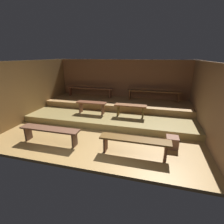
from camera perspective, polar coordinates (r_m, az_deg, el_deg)
name	(u,v)px	position (r m, az deg, el deg)	size (l,w,h in m)	color
ground	(109,124)	(6.24, -1.08, -4.01)	(6.99, 5.44, 0.08)	#9E7944
wall_back	(122,83)	(8.14, 3.46, 9.79)	(6.99, 0.06, 2.21)	brown
wall_left	(34,89)	(7.37, -25.38, 7.07)	(0.06, 5.44, 2.21)	olive
wall_right	(206,99)	(5.88, 29.64, 3.81)	(0.06, 5.44, 2.21)	#876142
platform_lower	(114,113)	(6.90, 0.70, -0.34)	(6.19, 3.06, 0.23)	#96824B
platform_middle	(118,103)	(7.47, 2.01, 3.04)	(6.19, 1.68, 0.23)	#AB7E49
bench_floor_left	(50,131)	(5.02, -20.59, -6.17)	(1.74, 0.32, 0.46)	brown
bench_floor_right	(135,142)	(4.19, 7.76, -10.13)	(1.74, 0.32, 0.46)	brown
bench_lower_left	(92,105)	(6.47, -7.04, 2.50)	(1.16, 0.32, 0.46)	brown
bench_lower_right	(130,108)	(6.09, 6.35, 1.47)	(1.16, 0.32, 0.46)	brown
bench_middle_left	(90,89)	(8.19, -7.74, 7.85)	(2.34, 0.32, 0.46)	brown
bench_middle_right	(153,92)	(7.59, 14.06, 6.58)	(2.34, 0.32, 0.46)	brown
wooden_crate_floor	(172,142)	(4.84, 19.95, -9.76)	(0.32, 0.32, 0.32)	#895E4A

